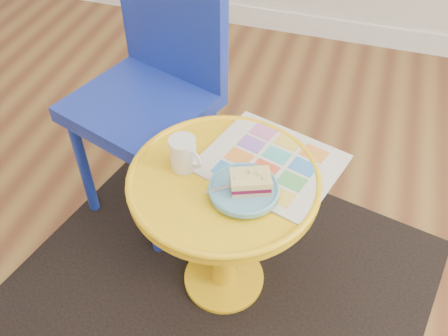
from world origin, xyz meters
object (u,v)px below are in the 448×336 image
(side_table, at_px, (224,212))
(newspaper, at_px, (271,163))
(chair, at_px, (154,80))
(mug, at_px, (184,153))
(plate, at_px, (244,190))

(side_table, bearing_deg, newspaper, 41.05)
(chair, height_order, mug, chair)
(mug, bearing_deg, chair, 149.90)
(side_table, height_order, chair, chair)
(newspaper, distance_m, mug, 0.25)
(side_table, relative_size, chair, 0.57)
(mug, relative_size, plate, 0.55)
(side_table, height_order, mug, mug)
(newspaper, bearing_deg, chair, 169.19)
(side_table, distance_m, mug, 0.23)
(chair, relative_size, mug, 9.09)
(newspaper, bearing_deg, plate, -89.78)
(chair, bearing_deg, side_table, -25.34)
(side_table, bearing_deg, chair, 136.18)
(side_table, height_order, plate, plate)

